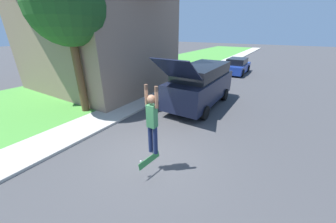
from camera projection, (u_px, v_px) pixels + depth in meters
ground_plane at (151, 154)px, 6.42m from camera, size 120.00×120.00×0.00m
lawn at (116, 83)px, 14.96m from camera, size 10.00×80.00×0.08m
sidewalk at (162, 91)px, 12.81m from camera, size 1.80×80.00×0.10m
house at (95, 20)px, 12.46m from camera, size 9.59×8.04×8.58m
lawn_tree_near at (66, 7)px, 7.82m from camera, size 3.30×3.30×6.41m
suv_parked at (201, 84)px, 10.11m from camera, size 2.12×5.88×2.92m
car_down_street at (237, 66)px, 18.10m from camera, size 1.91×4.20×1.44m
skateboarder at (152, 120)px, 5.04m from camera, size 0.41×0.23×2.00m
skateboard at (149, 160)px, 5.36m from camera, size 0.19×0.81×0.24m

